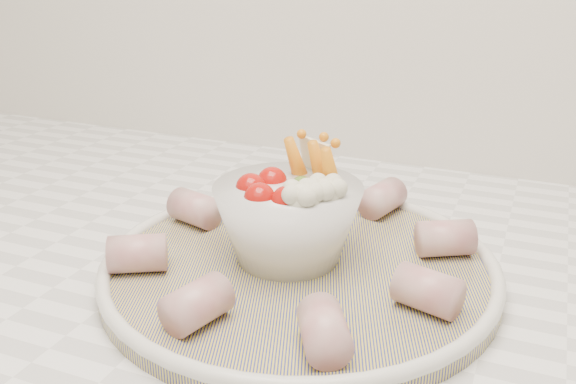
% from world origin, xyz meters
% --- Properties ---
extents(serving_platter, '(0.43, 0.43, 0.02)m').
position_xyz_m(serving_platter, '(-0.16, 1.42, 0.93)').
color(serving_platter, navy).
rests_on(serving_platter, kitchen_counter).
extents(veggie_bowl, '(0.13, 0.13, 0.10)m').
position_xyz_m(veggie_bowl, '(-0.17, 1.43, 0.97)').
color(veggie_bowl, silver).
rests_on(veggie_bowl, serving_platter).
extents(cured_meat_rolls, '(0.29, 0.30, 0.03)m').
position_xyz_m(cured_meat_rolls, '(-0.16, 1.42, 0.95)').
color(cured_meat_rolls, '#A54B50').
rests_on(cured_meat_rolls, serving_platter).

